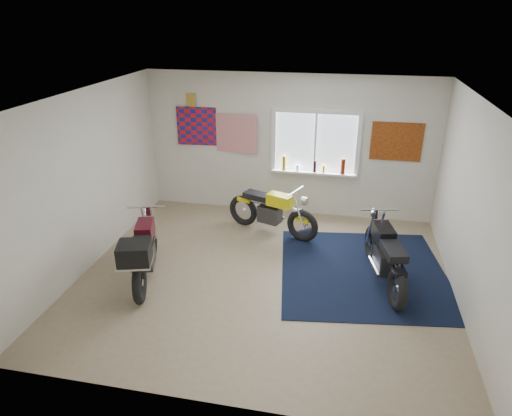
% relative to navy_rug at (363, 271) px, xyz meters
% --- Properties ---
extents(ground, '(5.50, 5.50, 0.00)m').
position_rel_navy_rug_xyz_m(ground, '(-1.48, -0.45, -0.01)').
color(ground, '#9E896B').
rests_on(ground, ground).
extents(room_shell, '(5.50, 5.50, 5.50)m').
position_rel_navy_rug_xyz_m(room_shell, '(-1.48, -0.45, 1.63)').
color(room_shell, white).
rests_on(room_shell, ground).
extents(navy_rug, '(2.83, 2.91, 0.01)m').
position_rel_navy_rug_xyz_m(navy_rug, '(0.00, 0.00, 0.00)').
color(navy_rug, black).
rests_on(navy_rug, ground).
extents(window_assembly, '(1.66, 0.17, 1.26)m').
position_rel_navy_rug_xyz_m(window_assembly, '(-0.98, 2.02, 1.36)').
color(window_assembly, white).
rests_on(window_assembly, room_shell).
extents(oil_bottles, '(1.19, 0.09, 0.30)m').
position_rel_navy_rug_xyz_m(oil_bottles, '(-0.89, 1.95, 1.02)').
color(oil_bottles, olive).
rests_on(oil_bottles, window_assembly).
extents(flag_display, '(1.60, 0.10, 1.17)m').
position_rel_navy_rug_xyz_m(flag_display, '(-3.38, 2.03, 2.14)').
color(flag_display, red).
rests_on(flag_display, room_shell).
extents(triumph_poster, '(0.90, 0.03, 0.70)m').
position_rel_navy_rug_xyz_m(triumph_poster, '(0.47, 2.03, 1.54)').
color(triumph_poster, '#A54C14').
rests_on(triumph_poster, room_shell).
extents(yellow_triumph, '(1.75, 0.79, 0.92)m').
position_rel_navy_rug_xyz_m(yellow_triumph, '(-1.63, 1.06, 0.40)').
color(yellow_triumph, black).
rests_on(yellow_triumph, ground).
extents(black_chrome_bike, '(0.67, 1.88, 0.98)m').
position_rel_navy_rug_xyz_m(black_chrome_bike, '(0.27, -0.23, 0.42)').
color(black_chrome_bike, black).
rests_on(black_chrome_bike, navy_rug).
extents(maroon_tourer, '(0.88, 1.88, 0.97)m').
position_rel_navy_rug_xyz_m(maroon_tourer, '(-3.19, -0.94, 0.50)').
color(maroon_tourer, black).
rests_on(maroon_tourer, ground).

